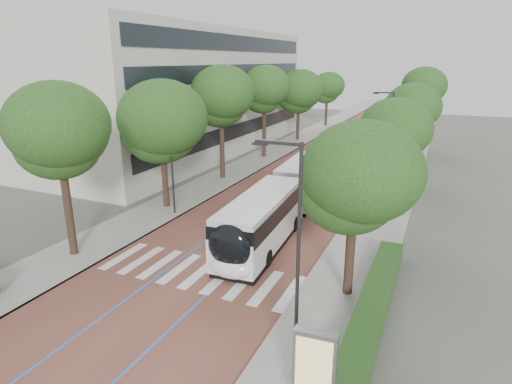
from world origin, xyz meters
The scene contains 21 objects.
ground centered at (0.00, 0.00, 0.00)m, with size 160.00×160.00×0.00m, color #51544C.
road centered at (0.00, 40.00, 0.01)m, with size 11.00×140.00×0.02m, color brown.
sidewalk_left centered at (-7.50, 40.00, 0.06)m, with size 4.00×140.00×0.12m, color gray.
sidewalk_right centered at (7.50, 40.00, 0.06)m, with size 4.00×140.00×0.12m, color gray.
kerb_left centered at (-5.60, 40.00, 0.06)m, with size 0.20×140.00×0.14m, color gray.
kerb_right centered at (5.60, 40.00, 0.06)m, with size 0.20×140.00×0.14m, color gray.
zebra_crossing centered at (0.20, 1.00, 0.03)m, with size 10.55×3.60×0.01m.
lane_line_left centered at (-1.60, 40.00, 0.02)m, with size 0.12×126.00×0.01m, color blue.
lane_line_right centered at (1.60, 40.00, 0.02)m, with size 0.12×126.00×0.01m, color blue.
office_building centered at (-19.47, 28.00, 7.00)m, with size 18.11×40.00×14.00m.
hedge centered at (9.10, 0.00, 0.52)m, with size 1.20×14.00×0.80m, color #1A3C15.
streetlight_near centered at (6.62, -3.00, 4.82)m, with size 1.82×0.20×8.00m.
streetlight_far centered at (6.62, 22.00, 4.82)m, with size 1.82×0.20×8.00m.
lamp_post_left centered at (-6.10, 8.00, 4.12)m, with size 0.14×0.14×8.00m, color #2A292C.
trees_left centered at (-7.50, 24.09, 6.60)m, with size 6.34×60.24×9.72m.
trees_right centered at (7.70, 23.79, 6.01)m, with size 5.65×47.45×9.30m.
lead_bus centered at (1.65, 9.12, 1.63)m, with size 3.54×18.51×3.20m.
bus_queued_0 centered at (2.23, 24.92, 1.62)m, with size 2.64×12.42×3.20m.
bus_queued_1 centered at (2.03, 38.15, 1.62)m, with size 2.66×12.42×3.20m.
bus_queued_2 centered at (2.15, 51.31, 1.62)m, with size 2.83×12.46×3.20m.
ad_panel centered at (8.21, -5.42, 1.57)m, with size 1.36×0.56×2.77m.
Camera 1 is at (10.98, -16.18, 10.66)m, focal length 30.00 mm.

